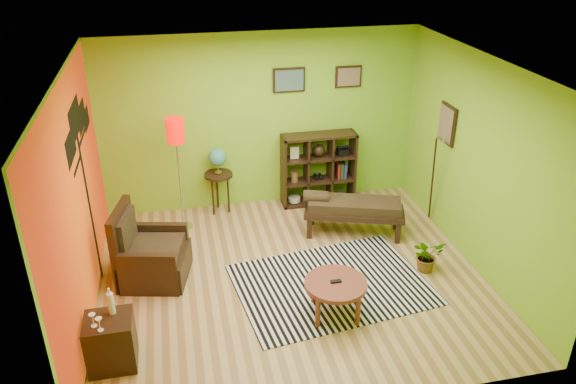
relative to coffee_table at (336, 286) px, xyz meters
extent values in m
plane|color=tan|center=(-0.35, 0.84, -0.39)|extent=(5.00, 5.00, 0.00)
cube|color=#7CBC23|center=(-0.35, 3.09, 1.01)|extent=(5.00, 0.04, 2.80)
cube|color=#7CBC23|center=(-0.35, -1.41, 1.01)|extent=(5.00, 0.04, 2.80)
cube|color=#7CBC23|center=(-2.85, 0.84, 1.01)|extent=(0.04, 4.50, 2.80)
cube|color=#7CBC23|center=(2.15, 0.84, 1.01)|extent=(0.04, 4.50, 2.80)
cube|color=white|center=(-0.35, 0.84, 2.41)|extent=(5.00, 4.50, 0.04)
cube|color=#D6460B|center=(-2.83, 0.84, 1.01)|extent=(0.01, 4.45, 2.75)
cube|color=black|center=(-2.81, 1.39, 0.66)|extent=(0.01, 0.14, 2.10)
cube|color=black|center=(-2.81, 0.89, 1.66)|extent=(0.01, 0.65, 0.32)
cube|color=black|center=(-2.81, 1.44, 1.79)|extent=(0.01, 0.85, 0.40)
cube|color=black|center=(-2.81, 1.94, 1.66)|extent=(0.01, 0.70, 0.32)
cube|color=black|center=(-2.81, 2.29, 1.51)|extent=(0.01, 0.50, 0.26)
cube|color=black|center=(0.10, 3.06, 1.66)|extent=(0.50, 0.03, 0.38)
cube|color=slate|center=(0.10, 3.03, 1.66)|extent=(0.44, 0.01, 0.32)
cube|color=black|center=(1.05, 3.06, 1.66)|extent=(0.42, 0.03, 0.34)
cube|color=#8D7154|center=(1.05, 3.03, 1.66)|extent=(0.36, 0.01, 0.28)
cube|color=black|center=(2.12, 1.74, 1.26)|extent=(0.03, 0.44, 0.56)
cube|color=#8D7154|center=(2.09, 1.74, 1.26)|extent=(0.01, 0.38, 0.50)
cylinder|color=black|center=(2.00, 1.74, 0.39)|extent=(0.23, 0.34, 1.46)
cone|color=silver|center=(2.00, 1.59, 1.13)|extent=(0.08, 0.09, 0.16)
cube|color=silver|center=(0.12, 0.56, -0.39)|extent=(2.63, 2.06, 0.01)
cylinder|color=brown|center=(0.00, 0.00, 0.04)|extent=(0.74, 0.74, 0.05)
cylinder|color=brown|center=(0.27, 0.20, -0.19)|extent=(0.06, 0.06, 0.40)
cylinder|color=brown|center=(-0.20, 0.27, -0.19)|extent=(0.06, 0.06, 0.40)
cylinder|color=brown|center=(0.20, -0.27, -0.19)|extent=(0.06, 0.06, 0.40)
cylinder|color=brown|center=(-0.27, -0.20, -0.19)|extent=(0.06, 0.06, 0.40)
cube|color=black|center=(0.00, 0.00, 0.07)|extent=(0.13, 0.05, 0.02)
cube|color=black|center=(-2.09, 1.22, -0.21)|extent=(0.98, 0.97, 0.37)
cube|color=black|center=(-2.47, 1.31, 0.12)|extent=(0.27, 0.80, 1.03)
cube|color=black|center=(-2.18, 0.85, -0.09)|extent=(0.75, 0.26, 0.60)
cube|color=black|center=(-2.01, 1.59, -0.09)|extent=(0.75, 0.26, 0.60)
cube|color=#F6C16D|center=(-2.07, 1.21, 0.05)|extent=(0.78, 0.76, 0.13)
cube|color=#F6C16D|center=(-2.40, 1.29, 0.31)|extent=(0.22, 0.60, 0.47)
cube|color=black|center=(-2.55, -0.31, -0.10)|extent=(0.50, 0.45, 0.59)
cylinder|color=white|center=(-2.50, -0.21, 0.32)|extent=(0.07, 0.07, 0.25)
cylinder|color=white|center=(-2.50, -0.21, 0.47)|extent=(0.02, 0.02, 0.07)
cylinder|color=white|center=(-2.67, -0.39, 0.20)|extent=(0.06, 0.06, 0.01)
cylinder|color=white|center=(-2.67, -0.39, 0.25)|extent=(0.01, 0.01, 0.09)
cone|color=white|center=(-2.67, -0.39, 0.32)|extent=(0.07, 0.07, 0.06)
cylinder|color=white|center=(-2.60, -0.47, 0.20)|extent=(0.06, 0.06, 0.01)
cylinder|color=white|center=(-2.60, -0.47, 0.25)|extent=(0.01, 0.01, 0.09)
cone|color=white|center=(-2.60, -0.47, 0.32)|extent=(0.07, 0.07, 0.06)
cylinder|color=silver|center=(-1.68, 2.46, -0.38)|extent=(0.27, 0.27, 0.03)
cylinder|color=silver|center=(-1.68, 2.46, 0.43)|extent=(0.02, 0.02, 1.64)
cylinder|color=#E40800|center=(-1.68, 2.46, 1.19)|extent=(0.26, 0.26, 0.36)
cylinder|color=black|center=(-1.08, 2.88, 0.25)|extent=(0.45, 0.45, 0.04)
cylinder|color=black|center=(-0.94, 2.83, -0.08)|extent=(0.03, 0.03, 0.63)
cylinder|color=black|center=(-1.10, 3.02, -0.08)|extent=(0.03, 0.03, 0.63)
cylinder|color=black|center=(-1.19, 2.79, -0.08)|extent=(0.03, 0.03, 0.63)
cylinder|color=gold|center=(-1.08, 2.88, 0.30)|extent=(0.11, 0.11, 0.02)
cylinder|color=gold|center=(-1.08, 2.88, 0.37)|extent=(0.02, 0.02, 0.11)
sphere|color=teal|center=(-1.08, 2.88, 0.56)|extent=(0.28, 0.28, 0.28)
cube|color=black|center=(-0.03, 2.87, 0.21)|extent=(0.04, 0.35, 1.20)
cube|color=black|center=(1.13, 2.87, 0.21)|extent=(0.04, 0.35, 1.20)
cube|color=black|center=(0.55, 2.87, -0.37)|extent=(1.20, 0.35, 0.04)
cube|color=black|center=(0.55, 2.87, 0.79)|extent=(1.20, 0.35, 0.04)
cube|color=black|center=(0.35, 2.87, 0.21)|extent=(0.03, 0.33, 1.12)
cube|color=black|center=(0.75, 2.87, 0.21)|extent=(0.03, 0.33, 1.12)
cube|color=black|center=(0.55, 2.87, 0.01)|extent=(1.12, 0.33, 0.03)
cube|color=black|center=(0.55, 2.87, 0.41)|extent=(1.12, 0.33, 0.03)
cylinder|color=#C6B698|center=(0.15, 2.87, -0.30)|extent=(0.20, 0.20, 0.07)
sphere|color=black|center=(0.55, 2.87, 0.54)|extent=(0.20, 0.20, 0.20)
cube|color=black|center=(0.95, 2.87, 0.48)|extent=(0.18, 0.15, 0.10)
cylinder|color=black|center=(0.51, 2.87, 0.08)|extent=(0.06, 0.12, 0.06)
cylinder|color=black|center=(0.59, 2.87, 0.08)|extent=(0.06, 0.12, 0.06)
ellipsoid|color=#384C26|center=(0.95, 2.87, -0.29)|extent=(0.18, 0.18, 0.09)
cylinder|color=brown|center=(0.15, 2.87, 0.11)|extent=(0.12, 0.12, 0.18)
cube|color=#C6B698|center=(0.15, 2.87, 0.53)|extent=(0.14, 0.03, 0.20)
cube|color=maroon|center=(0.88, 2.87, 0.15)|extent=(0.04, 0.18, 0.26)
cube|color=#1E4C1E|center=(0.93, 2.87, 0.15)|extent=(0.04, 0.18, 0.26)
cube|color=navy|center=(0.99, 2.87, 0.15)|extent=(0.04, 0.18, 0.26)
cube|color=black|center=(0.81, 1.76, -0.03)|extent=(1.55, 0.96, 0.08)
cube|color=#F6C16D|center=(0.81, 1.76, 0.09)|extent=(1.43, 0.86, 0.15)
cylinder|color=#F6C16D|center=(0.27, 1.94, 0.19)|extent=(0.41, 0.29, 0.19)
cube|color=black|center=(1.49, 1.76, -0.23)|extent=(0.09, 0.09, 0.32)
cube|color=black|center=(0.26, 2.17, -0.23)|extent=(0.09, 0.09, 0.32)
cube|color=black|center=(1.36, 1.36, -0.23)|extent=(0.09, 0.09, 0.32)
cube|color=black|center=(0.13, 1.77, -0.23)|extent=(0.09, 0.09, 0.32)
imported|color=#26661E|center=(1.47, 0.63, -0.21)|extent=(0.49, 0.52, 0.36)
camera|label=1|loc=(-1.69, -5.18, 3.95)|focal=35.00mm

